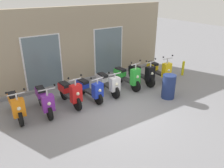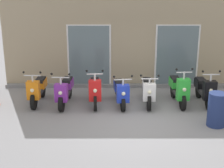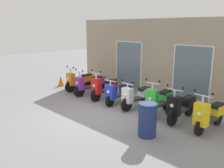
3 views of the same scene
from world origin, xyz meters
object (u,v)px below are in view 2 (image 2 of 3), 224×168
at_px(scooter_blue, 119,92).
at_px(scooter_black, 203,90).
at_px(scooter_orange, 36,90).
at_px(scooter_green, 178,89).
at_px(scooter_white, 147,90).
at_px(trash_bin, 216,109).
at_px(scooter_purple, 64,91).
at_px(scooter_red, 94,90).

height_order(scooter_blue, scooter_black, scooter_black).
relative_size(scooter_orange, scooter_green, 1.01).
bearing_deg(scooter_black, scooter_orange, 179.53).
height_order(scooter_white, scooter_black, scooter_black).
relative_size(scooter_green, trash_bin, 1.71).
bearing_deg(scooter_green, trash_bin, -65.90).
relative_size(scooter_purple, scooter_green, 1.02).
relative_size(scooter_black, trash_bin, 1.75).
bearing_deg(scooter_orange, scooter_green, -0.97).
height_order(scooter_orange, trash_bin, scooter_orange).
bearing_deg(scooter_orange, scooter_black, -0.47).
distance_m(scooter_white, trash_bin, 2.39).
xyz_separation_m(scooter_blue, trash_bin, (2.60, -1.61, 0.04)).
bearing_deg(scooter_green, scooter_white, 179.51).
xyz_separation_m(scooter_purple, trash_bin, (4.36, -1.59, 0.01)).
xyz_separation_m(scooter_red, scooter_white, (1.69, 0.09, -0.04)).
relative_size(scooter_orange, scooter_blue, 1.03).
bearing_deg(scooter_black, scooter_purple, -178.77).
relative_size(scooter_red, trash_bin, 1.65).
height_order(scooter_black, trash_bin, scooter_black).
distance_m(scooter_orange, scooter_black, 5.35).
height_order(scooter_blue, scooter_white, scooter_white).
bearing_deg(scooter_red, scooter_blue, 2.27).
bearing_deg(scooter_purple, scooter_orange, 171.17).
relative_size(scooter_white, trash_bin, 1.72).
bearing_deg(scooter_orange, trash_bin, -18.20).
xyz_separation_m(scooter_blue, scooter_green, (1.86, 0.05, 0.07)).
height_order(scooter_green, scooter_black, scooter_green).
xyz_separation_m(scooter_orange, scooter_red, (1.85, -0.15, 0.03)).
distance_m(scooter_orange, scooter_blue, 2.66).
xyz_separation_m(scooter_red, scooter_green, (2.67, 0.08, 0.01)).
bearing_deg(trash_bin, scooter_red, 155.21).
relative_size(scooter_purple, scooter_black, 0.99).
bearing_deg(scooter_red, trash_bin, -24.79).
bearing_deg(scooter_blue, scooter_red, -177.73).
height_order(scooter_red, scooter_black, scooter_red).
bearing_deg(scooter_purple, scooter_black, 1.23).
relative_size(scooter_white, scooter_black, 0.98).
xyz_separation_m(scooter_blue, scooter_white, (0.88, 0.05, 0.02)).
xyz_separation_m(scooter_red, scooter_blue, (0.81, 0.03, -0.06)).
height_order(scooter_purple, scooter_red, scooter_red).
distance_m(scooter_orange, trash_bin, 5.53).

